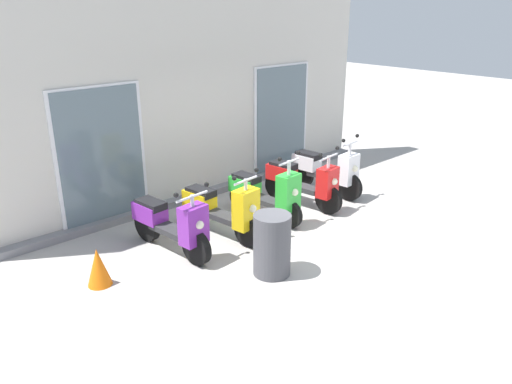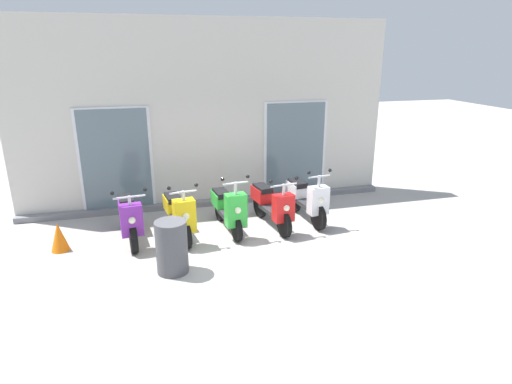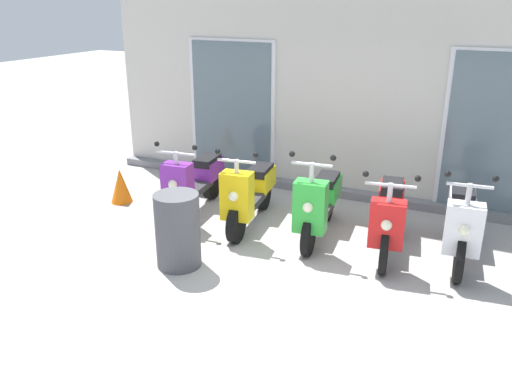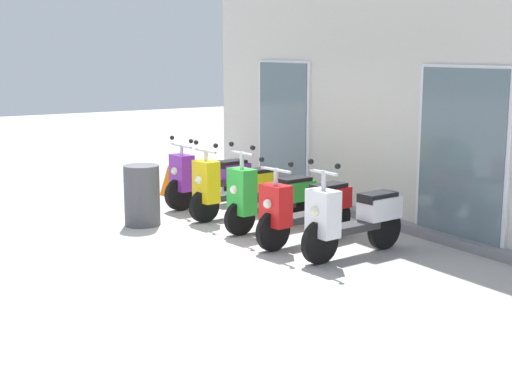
# 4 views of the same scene
# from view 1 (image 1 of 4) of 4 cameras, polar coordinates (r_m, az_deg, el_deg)

# --- Properties ---
(ground_plane) EXTENTS (40.00, 40.00, 0.00)m
(ground_plane) POSITION_cam_1_polar(r_m,az_deg,el_deg) (7.87, 6.35, -5.59)
(ground_plane) COLOR #A8A39E
(storefront_facade) EXTENTS (8.30, 0.50, 4.08)m
(storefront_facade) POSITION_cam_1_polar(r_m,az_deg,el_deg) (9.34, -6.77, 11.37)
(storefront_facade) COLOR beige
(storefront_facade) RESTS_ON ground_plane
(scooter_purple) EXTENTS (0.61, 1.64, 1.15)m
(scooter_purple) POSITION_cam_1_polar(r_m,az_deg,el_deg) (7.42, -9.72, -3.60)
(scooter_purple) COLOR black
(scooter_purple) RESTS_ON ground_plane
(scooter_yellow) EXTENTS (0.59, 1.62, 1.18)m
(scooter_yellow) POSITION_cam_1_polar(r_m,az_deg,el_deg) (7.84, -3.92, -1.96)
(scooter_yellow) COLOR black
(scooter_yellow) RESTS_ON ground_plane
(scooter_green) EXTENTS (0.55, 1.57, 1.26)m
(scooter_green) POSITION_cam_1_polar(r_m,az_deg,el_deg) (8.43, 1.13, -0.08)
(scooter_green) COLOR black
(scooter_green) RESTS_ON ground_plane
(scooter_red) EXTENTS (0.63, 1.63, 1.16)m
(scooter_red) POSITION_cam_1_polar(r_m,az_deg,el_deg) (9.00, 5.32, 1.24)
(scooter_red) COLOR black
(scooter_red) RESTS_ON ground_plane
(scooter_white) EXTENTS (0.53, 1.62, 1.23)m
(scooter_white) POSITION_cam_1_polar(r_m,az_deg,el_deg) (9.65, 7.97, 2.56)
(scooter_white) COLOR black
(scooter_white) RESTS_ON ground_plane
(traffic_cone) EXTENTS (0.32, 0.32, 0.52)m
(traffic_cone) POSITION_cam_1_polar(r_m,az_deg,el_deg) (6.89, -17.53, -8.15)
(traffic_cone) COLOR orange
(traffic_cone) RESTS_ON ground_plane
(trash_bin) EXTENTS (0.51, 0.51, 0.87)m
(trash_bin) POSITION_cam_1_polar(r_m,az_deg,el_deg) (6.76, 1.83, -6.02)
(trash_bin) COLOR #4C4C51
(trash_bin) RESTS_ON ground_plane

